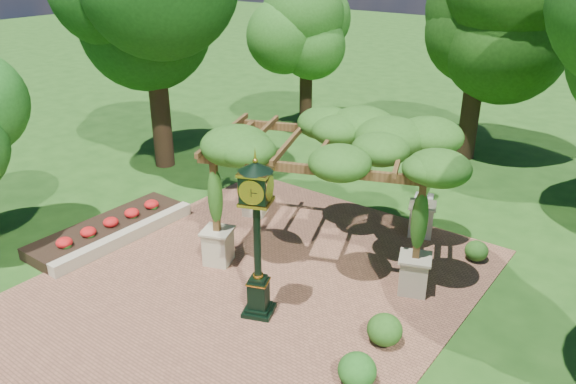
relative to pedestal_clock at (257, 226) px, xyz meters
The scene contains 13 objects.
ground 2.57m from the pedestal_clock, 169.19° to the right, with size 120.00×120.00×0.00m, color #1E4714.
brick_plaza 2.68m from the pedestal_clock, 136.11° to the left, with size 10.00×12.00×0.04m, color brown.
border_wall 5.91m from the pedestal_clock, behind, with size 0.35×5.00×0.40m, color #C6B793.
flower_bed 6.76m from the pedestal_clock, behind, with size 1.50×5.00×0.36m, color red.
pedestal_clock is the anchor object (origin of this frame).
pergola 3.75m from the pedestal_clock, 97.91° to the left, with size 7.22×5.88×3.93m.
sundial 8.91m from the pedestal_clock, 87.49° to the left, with size 0.79×0.79×1.14m.
shrub_front 3.81m from the pedestal_clock, 12.21° to the right, with size 0.80×0.80×0.72m, color #1F5819.
shrub_mid 3.69m from the pedestal_clock, 15.31° to the left, with size 0.80×0.80×0.72m, color #235016.
shrub_back 6.86m from the pedestal_clock, 59.25° to the left, with size 0.65×0.65×0.59m, color #2E611C.
tree_west_near 11.65m from the pedestal_clock, 150.12° to the left, with size 4.91×4.91×9.25m.
tree_west_far 15.38m from the pedestal_clock, 121.08° to the left, with size 3.75×3.75×6.41m.
tree_north 14.08m from the pedestal_clock, 90.26° to the left, with size 4.73×4.73×8.35m.
Camera 1 is at (8.26, -8.47, 8.32)m, focal length 35.00 mm.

